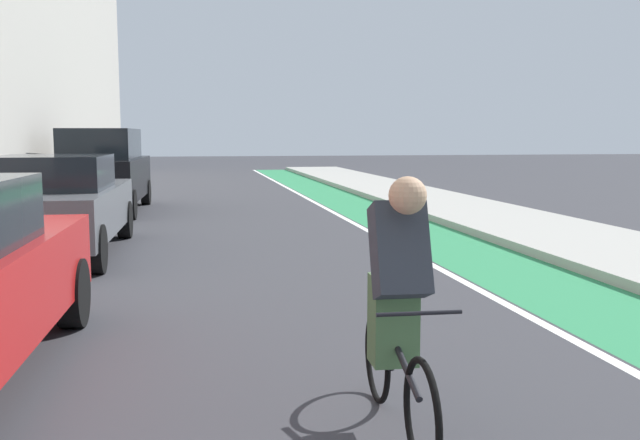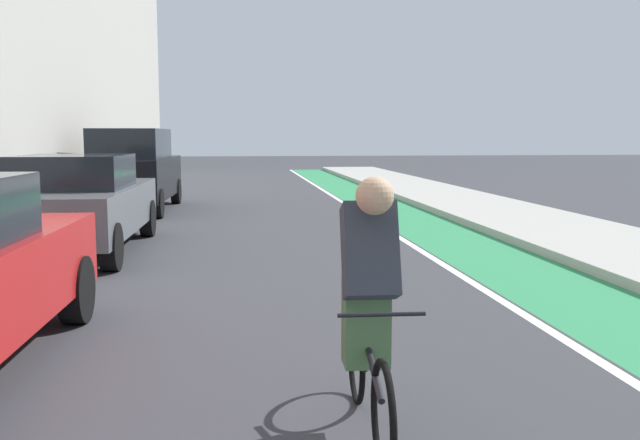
% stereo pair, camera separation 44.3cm
% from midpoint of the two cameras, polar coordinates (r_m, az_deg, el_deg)
% --- Properties ---
extents(ground_plane, '(97.74, 97.74, 0.00)m').
position_cam_midpoint_polar(ground_plane, '(13.13, -3.39, -1.14)').
color(ground_plane, '#38383D').
extents(bike_lane_paint, '(1.60, 44.43, 0.00)m').
position_cam_midpoint_polar(bike_lane_paint, '(15.62, 8.15, 0.09)').
color(bike_lane_paint, '#2D8451').
rests_on(bike_lane_paint, ground).
extents(lane_divider_stripe, '(0.12, 44.43, 0.00)m').
position_cam_midpoint_polar(lane_divider_stripe, '(15.41, 4.92, 0.05)').
color(lane_divider_stripe, white).
rests_on(lane_divider_stripe, ground).
extents(sidewalk_right, '(2.75, 44.43, 0.14)m').
position_cam_midpoint_polar(sidewalk_right, '(16.31, 15.55, 0.44)').
color(sidewalk_right, '#A8A59E').
rests_on(sidewalk_right, ground).
extents(parked_sedan_gray, '(1.94, 4.47, 1.53)m').
position_cam_midpoint_polar(parked_sedan_gray, '(11.51, -17.99, 1.34)').
color(parked_sedan_gray, '#595B60').
rests_on(parked_sedan_gray, ground).
extents(parked_suv_black, '(1.97, 4.59, 1.98)m').
position_cam_midpoint_polar(parked_suv_black, '(17.56, -14.20, 4.02)').
color(parked_suv_black, black).
rests_on(parked_suv_black, ground).
extents(cyclist_mid, '(0.48, 1.69, 1.60)m').
position_cam_midpoint_polar(cyclist_mid, '(4.31, 6.89, -6.40)').
color(cyclist_mid, black).
rests_on(cyclist_mid, ground).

